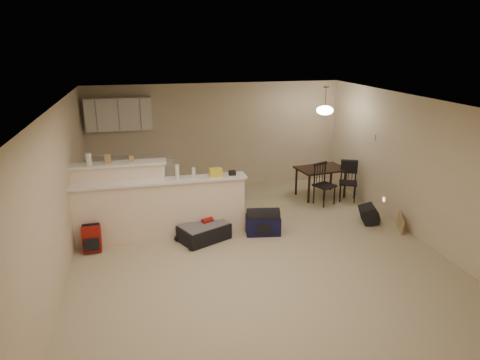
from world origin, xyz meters
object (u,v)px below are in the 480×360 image
object	(u,v)px
dining_chair_far	(348,182)
black_daypack	(369,215)
suitcase	(204,232)
red_backpack	(92,239)
dining_table	(321,171)
navy_duffel	(263,225)
pendant_lamp	(325,110)
dining_chair_near	(325,184)

from	to	relation	value
dining_chair_far	black_daypack	bearing A→B (deg)	-72.17
suitcase	red_backpack	xyz separation A→B (m)	(-1.91, 0.00, 0.08)
dining_table	dining_chair_far	bearing A→B (deg)	-48.79
dining_table	navy_duffel	xyz separation A→B (m)	(-1.85, -1.65, -0.42)
suitcase	dining_table	bearing A→B (deg)	4.05
dining_chair_far	black_daypack	world-z (taller)	dining_chair_far
dining_table	pendant_lamp	xyz separation A→B (m)	(0.00, -0.00, 1.40)
dining_chair_far	suitcase	bearing A→B (deg)	-134.45
pendant_lamp	black_daypack	xyz separation A→B (m)	(0.31, -1.65, -1.82)
dining_table	dining_chair_near	xyz separation A→B (m)	(-0.12, -0.50, -0.14)
pendant_lamp	navy_duffel	bearing A→B (deg)	-138.21
pendant_lamp	red_backpack	bearing A→B (deg)	-161.25
black_daypack	dining_chair_near	bearing A→B (deg)	36.70
pendant_lamp	navy_duffel	xyz separation A→B (m)	(-1.85, -1.65, -1.82)
dining_chair_near	dining_chair_far	size ratio (longest dim) A/B	1.04
red_backpack	black_daypack	world-z (taller)	red_backpack
black_daypack	red_backpack	bearing A→B (deg)	106.40
navy_duffel	suitcase	bearing A→B (deg)	-170.53
suitcase	dining_chair_far	bearing A→B (deg)	-5.29
pendant_lamp	dining_chair_far	size ratio (longest dim) A/B	0.71
dining_chair_near	dining_chair_far	world-z (taller)	dining_chair_near
dining_chair_near	navy_duffel	xyz separation A→B (m)	(-1.73, -1.16, -0.28)
suitcase	dining_chair_near	bearing A→B (deg)	-2.95
dining_table	dining_chair_near	distance (m)	0.53
dining_chair_far	black_daypack	xyz separation A→B (m)	(-0.17, -1.24, -0.27)
dining_chair_near	red_backpack	size ratio (longest dim) A/B	2.02
suitcase	black_daypack	size ratio (longest dim) A/B	2.17
pendant_lamp	dining_table	bearing A→B (deg)	90.00
pendant_lamp	suitcase	xyz separation A→B (m)	(-2.95, -1.65, -1.85)
pendant_lamp	black_daypack	bearing A→B (deg)	-79.51
pendant_lamp	suitcase	world-z (taller)	pendant_lamp
dining_chair_near	red_backpack	world-z (taller)	dining_chair_near
pendant_lamp	black_daypack	world-z (taller)	pendant_lamp
pendant_lamp	suitcase	bearing A→B (deg)	-150.76
dining_chair_near	dining_chair_far	distance (m)	0.60
dining_table	black_daypack	bearing A→B (deg)	-87.47
pendant_lamp	dining_chair_near	distance (m)	1.62
navy_duffel	black_daypack	xyz separation A→B (m)	(2.15, 0.00, 0.00)
dining_chair_far	dining_table	bearing A→B (deg)	164.82
red_backpack	navy_duffel	world-z (taller)	red_backpack
dining_chair_far	red_backpack	bearing A→B (deg)	-141.28
black_daypack	suitcase	bearing A→B (deg)	106.40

